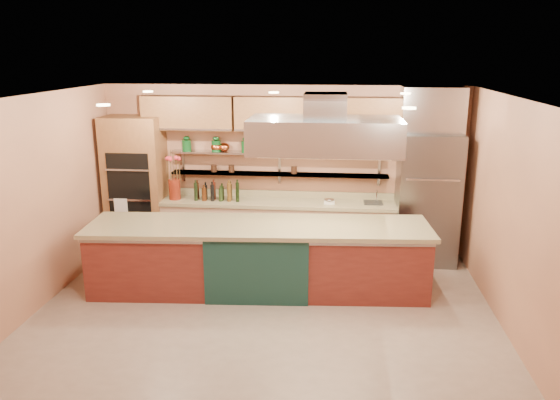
# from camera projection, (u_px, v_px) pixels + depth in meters

# --- Properties ---
(floor) EXTENTS (6.00, 5.00, 0.02)m
(floor) POSITION_uv_depth(u_px,v_px,m) (264.00, 315.00, 7.14)
(floor) COLOR gray
(floor) RESTS_ON ground
(ceiling) EXTENTS (6.00, 5.00, 0.02)m
(ceiling) POSITION_uv_depth(u_px,v_px,m) (262.00, 97.00, 6.40)
(ceiling) COLOR black
(ceiling) RESTS_ON wall_back
(wall_back) EXTENTS (6.00, 0.04, 2.80)m
(wall_back) POSITION_uv_depth(u_px,v_px,m) (283.00, 170.00, 9.17)
(wall_back) COLOR #B07453
(wall_back) RESTS_ON floor
(wall_front) EXTENTS (6.00, 0.04, 2.80)m
(wall_front) POSITION_uv_depth(u_px,v_px,m) (222.00, 299.00, 4.37)
(wall_front) COLOR #B07453
(wall_front) RESTS_ON floor
(wall_left) EXTENTS (0.04, 5.00, 2.80)m
(wall_left) POSITION_uv_depth(u_px,v_px,m) (34.00, 205.00, 7.07)
(wall_left) COLOR #B07453
(wall_left) RESTS_ON floor
(wall_right) EXTENTS (0.04, 5.00, 2.80)m
(wall_right) POSITION_uv_depth(u_px,v_px,m) (513.00, 219.00, 6.47)
(wall_right) COLOR #B07453
(wall_right) RESTS_ON floor
(oven_stack) EXTENTS (0.95, 0.64, 2.30)m
(oven_stack) POSITION_uv_depth(u_px,v_px,m) (136.00, 185.00, 9.17)
(oven_stack) COLOR brown
(oven_stack) RESTS_ON floor
(refrigerator) EXTENTS (0.95, 0.72, 2.10)m
(refrigerator) POSITION_uv_depth(u_px,v_px,m) (427.00, 199.00, 8.68)
(refrigerator) COLOR slate
(refrigerator) RESTS_ON floor
(back_counter) EXTENTS (3.84, 0.64, 0.93)m
(back_counter) POSITION_uv_depth(u_px,v_px,m) (278.00, 228.00, 9.13)
(back_counter) COLOR tan
(back_counter) RESTS_ON floor
(wall_shelf_lower) EXTENTS (3.60, 0.26, 0.03)m
(wall_shelf_lower) POSITION_uv_depth(u_px,v_px,m) (279.00, 174.00, 9.06)
(wall_shelf_lower) COLOR #A6A9AD
(wall_shelf_lower) RESTS_ON wall_back
(wall_shelf_upper) EXTENTS (3.60, 0.26, 0.03)m
(wall_shelf_upper) POSITION_uv_depth(u_px,v_px,m) (279.00, 153.00, 8.97)
(wall_shelf_upper) COLOR #A6A9AD
(wall_shelf_upper) RESTS_ON wall_back
(upper_cabinets) EXTENTS (4.60, 0.36, 0.55)m
(upper_cabinets) POSITION_uv_depth(u_px,v_px,m) (282.00, 114.00, 8.75)
(upper_cabinets) COLOR brown
(upper_cabinets) RESTS_ON wall_back
(range_hood) EXTENTS (2.00, 1.00, 0.45)m
(range_hood) POSITION_uv_depth(u_px,v_px,m) (325.00, 135.00, 7.20)
(range_hood) COLOR #A6A9AD
(range_hood) RESTS_ON ceiling
(ceiling_downlights) EXTENTS (4.00, 2.80, 0.02)m
(ceiling_downlights) POSITION_uv_depth(u_px,v_px,m) (264.00, 98.00, 6.60)
(ceiling_downlights) COLOR #FFE5A5
(ceiling_downlights) RESTS_ON ceiling
(island) EXTENTS (4.75, 1.33, 0.98)m
(island) POSITION_uv_depth(u_px,v_px,m) (259.00, 257.00, 7.76)
(island) COLOR maroon
(island) RESTS_ON floor
(flower_vase) EXTENTS (0.20, 0.20, 0.34)m
(flower_vase) POSITION_uv_depth(u_px,v_px,m) (175.00, 189.00, 9.09)
(flower_vase) COLOR maroon
(flower_vase) RESTS_ON back_counter
(oil_bottle_cluster) EXTENTS (0.85, 0.50, 0.26)m
(oil_bottle_cluster) POSITION_uv_depth(u_px,v_px,m) (217.00, 193.00, 9.03)
(oil_bottle_cluster) COLOR black
(oil_bottle_cluster) RESTS_ON back_counter
(kitchen_scale) EXTENTS (0.17, 0.13, 0.09)m
(kitchen_scale) POSITION_uv_depth(u_px,v_px,m) (329.00, 200.00, 8.87)
(kitchen_scale) COLOR silver
(kitchen_scale) RESTS_ON back_counter
(bar_faucet) EXTENTS (0.03, 0.03, 0.21)m
(bar_faucet) POSITION_uv_depth(u_px,v_px,m) (377.00, 197.00, 8.87)
(bar_faucet) COLOR silver
(bar_faucet) RESTS_ON back_counter
(copper_kettle) EXTENTS (0.22, 0.22, 0.14)m
(copper_kettle) POSITION_uv_depth(u_px,v_px,m) (224.00, 147.00, 9.04)
(copper_kettle) COLOR #B55129
(copper_kettle) RESTS_ON wall_shelf_upper
(green_canister) EXTENTS (0.18, 0.18, 0.18)m
(green_canister) POSITION_uv_depth(u_px,v_px,m) (256.00, 147.00, 8.98)
(green_canister) COLOR #0D3F17
(green_canister) RESTS_ON wall_shelf_upper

